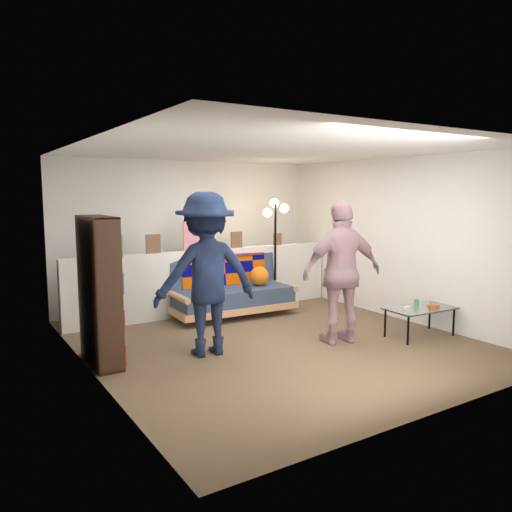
{
  "coord_description": "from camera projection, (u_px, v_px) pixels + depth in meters",
  "views": [
    {
      "loc": [
        -3.48,
        -5.12,
        1.88
      ],
      "look_at": [
        0.0,
        0.4,
        1.05
      ],
      "focal_mm": 35.0,
      "sensor_mm": 36.0,
      "label": 1
    }
  ],
  "objects": [
    {
      "name": "floor_lamp",
      "position": [
        275.0,
        231.0,
        8.17
      ],
      "size": [
        0.37,
        0.33,
        1.78
      ],
      "color": "black",
      "rests_on": "ground"
    },
    {
      "name": "room_shell",
      "position": [
        253.0,
        209.0,
        6.56
      ],
      "size": [
        4.6,
        5.05,
        2.45
      ],
      "color": "silver",
      "rests_on": "ground"
    },
    {
      "name": "coffee_table",
      "position": [
        420.0,
        310.0,
        6.53
      ],
      "size": [
        0.94,
        0.56,
        0.48
      ],
      "color": "black",
      "rests_on": "ground"
    },
    {
      "name": "person_right",
      "position": [
        342.0,
        272.0,
        6.21
      ],
      "size": [
        1.12,
        0.67,
        1.79
      ],
      "primitive_type": "imported",
      "rotation": [
        0.0,
        0.0,
        2.91
      ],
      "color": "pink",
      "rests_on": "ground"
    },
    {
      "name": "futon_sofa",
      "position": [
        231.0,
        291.0,
        7.69
      ],
      "size": [
        1.93,
        0.99,
        0.81
      ],
      "color": "tan",
      "rests_on": "ground"
    },
    {
      "name": "half_wall_ledge",
      "position": [
        208.0,
        281.0,
        7.83
      ],
      "size": [
        4.45,
        0.15,
        1.0
      ],
      "primitive_type": "cube",
      "color": "silver",
      "rests_on": "ground"
    },
    {
      "name": "bookshelf",
      "position": [
        100.0,
        296.0,
        5.44
      ],
      "size": [
        0.27,
        0.82,
        1.63
      ],
      "color": "black",
      "rests_on": "ground"
    },
    {
      "name": "ledge_decor",
      "position": [
        195.0,
        239.0,
        7.6
      ],
      "size": [
        2.97,
        0.02,
        0.45
      ],
      "color": "brown",
      "rests_on": "half_wall_ledge"
    },
    {
      "name": "person_left",
      "position": [
        206.0,
        274.0,
        5.76
      ],
      "size": [
        1.31,
        0.86,
        1.89
      ],
      "primitive_type": "imported",
      "rotation": [
        0.0,
        0.0,
        3.0
      ],
      "color": "black",
      "rests_on": "ground"
    },
    {
      "name": "ground",
      "position": [
        273.0,
        341.0,
        6.38
      ],
      "size": [
        5.0,
        5.0,
        0.0
      ],
      "primitive_type": "plane",
      "color": "brown",
      "rests_on": "ground"
    }
  ]
}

